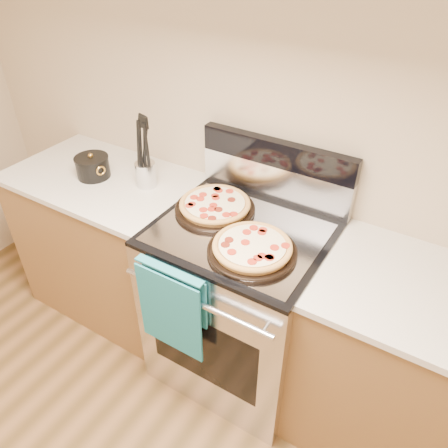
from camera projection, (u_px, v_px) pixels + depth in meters
The scene contains 16 objects.
wall_back at pixel (284, 110), 1.91m from camera, with size 4.00×4.00×0.00m, color #C4AE8E.
range_body at pixel (240, 304), 2.20m from camera, with size 0.76×0.68×0.90m, color #B7B7BC.
oven_window at pixel (203, 351), 1.96m from camera, with size 0.56×0.01×0.40m, color black.
cooktop at pixel (242, 231), 1.93m from camera, with size 0.76×0.68×0.02m, color black.
backsplash_lower at pixel (275, 181), 2.08m from camera, with size 0.76×0.06×0.18m, color silver.
backsplash_upper at pixel (277, 153), 1.99m from camera, with size 0.76×0.06×0.12m, color black.
oven_handle at pixel (195, 302), 1.73m from camera, with size 0.03×0.03×0.70m, color silver.
dish_towel at pixel (172, 307), 1.84m from camera, with size 0.32×0.05×0.42m, color #1B6289, non-canonical shape.
foil_sheet at pixel (239, 232), 1.90m from camera, with size 0.70×0.55×0.01m, color gray.
cabinet_left at pixel (114, 245), 2.60m from camera, with size 1.00×0.62×0.88m, color brown.
countertop_left at pixel (102, 179), 2.33m from camera, with size 1.02×0.64×0.03m, color beige.
cabinet_right at pixel (423, 381), 1.85m from camera, with size 1.00×0.62×0.88m, color brown.
pepperoni_pizza_back at pixel (215, 206), 2.02m from camera, with size 0.37×0.37×0.05m, color #B17236, non-canonical shape.
pepperoni_pizza_front at pixel (252, 248), 1.77m from camera, with size 0.36×0.36×0.05m, color #B17236, non-canonical shape.
utensil_crock at pixel (146, 174), 2.21m from camera, with size 0.10×0.10×0.13m, color silver.
saucepan at pixel (93, 168), 2.29m from camera, with size 0.17×0.17×0.10m, color black.
Camera 1 is at (0.74, 0.30, 2.07)m, focal length 35.00 mm.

